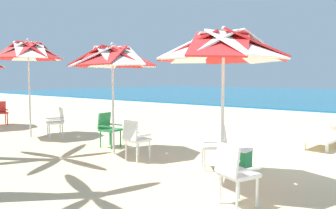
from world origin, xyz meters
TOP-DOWN VIEW (x-y plane):
  - ground_plane at (0.00, 0.00)m, footprint 80.00×80.00m
  - beach_umbrella_0 at (-0.47, -3.25)m, footprint 2.12×2.12m
  - plastic_chair_0 at (-1.03, -2.46)m, footprint 0.63×0.63m
  - plastic_chair_1 at (0.10, -3.94)m, footprint 0.57×0.59m
  - beach_umbrella_1 at (-3.51, -2.80)m, footprint 2.00×2.00m
  - plastic_chair_2 at (-4.18, -2.36)m, footprint 0.51×0.49m
  - plastic_chair_3 at (-2.67, -2.97)m, footprint 0.48×0.51m
  - beach_umbrella_2 at (-7.07, -2.81)m, footprint 1.98×1.98m
  - plastic_chair_4 at (-6.36, -2.38)m, footprint 0.58×0.60m
  - plastic_chair_6 at (-10.38, -2.13)m, footprint 0.56×0.54m
  - sun_lounger_1 at (0.18, 1.19)m, footprint 0.90×2.21m
  - cooler_box at (-0.72, -2.18)m, footprint 0.50×0.34m

SIDE VIEW (x-z plane):
  - ground_plane at x=0.00m, z-range 0.00..0.00m
  - cooler_box at x=-0.72m, z-range 0.00..0.40m
  - sun_lounger_1 at x=0.18m, z-range -0.03..0.59m
  - plastic_chair_0 at x=-1.03m, z-range 0.06..0.93m
  - plastic_chair_1 at x=0.10m, z-range 0.06..0.93m
  - plastic_chair_2 at x=-4.18m, z-range 0.06..0.93m
  - plastic_chair_3 at x=-2.67m, z-range 0.06..0.93m
  - plastic_chair_4 at x=-6.36m, z-range 0.06..0.93m
  - plastic_chair_6 at x=-10.38m, z-range 0.06..0.93m
  - beach_umbrella_1 at x=-3.51m, z-range 0.92..3.44m
  - beach_umbrella_0 at x=-0.47m, z-range 0.93..3.48m
  - beach_umbrella_2 at x=-7.07m, z-range 1.04..3.92m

